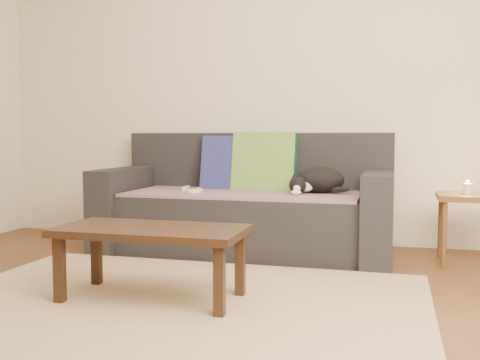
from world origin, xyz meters
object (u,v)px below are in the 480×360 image
object	(u,v)px
sofa	(247,208)
coffee_table	(151,236)
wii_remote_b	(195,191)
side_table	(467,207)
wii_remote_a	(186,188)
cat	(318,180)

from	to	relation	value
sofa	coffee_table	xyz separation A→B (m)	(-0.14, -1.39, 0.02)
wii_remote_b	side_table	world-z (taller)	wii_remote_b
wii_remote_a	side_table	xyz separation A→B (m)	(1.96, -0.00, -0.07)
coffee_table	wii_remote_a	bearing A→B (deg)	103.31
sofa	cat	xyz separation A→B (m)	(0.52, -0.00, 0.22)
side_table	wii_remote_b	bearing A→B (deg)	-175.19
cat	side_table	distance (m)	1.00
wii_remote_a	sofa	bearing A→B (deg)	-91.48
side_table	sofa	bearing A→B (deg)	176.80
cat	coffee_table	size ratio (longest dim) A/B	0.45
wii_remote_b	side_table	xyz separation A→B (m)	(1.83, 0.15, -0.07)
coffee_table	cat	bearing A→B (deg)	64.43
side_table	coffee_table	xyz separation A→B (m)	(-1.65, -1.30, -0.05)
wii_remote_a	cat	bearing A→B (deg)	-97.28
cat	wii_remote_b	distance (m)	0.88
cat	wii_remote_a	xyz separation A→B (m)	(-0.97, -0.08, -0.07)
sofa	side_table	world-z (taller)	sofa
wii_remote_a	wii_remote_b	xyz separation A→B (m)	(0.13, -0.16, 0.00)
wii_remote_b	coffee_table	bearing A→B (deg)	-164.42
sofa	wii_remote_b	bearing A→B (deg)	-143.18
side_table	coffee_table	world-z (taller)	side_table
sofa	wii_remote_b	distance (m)	0.42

